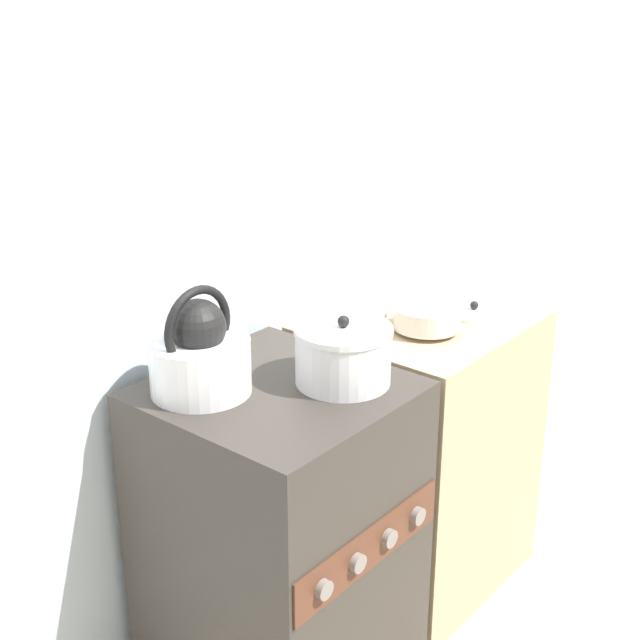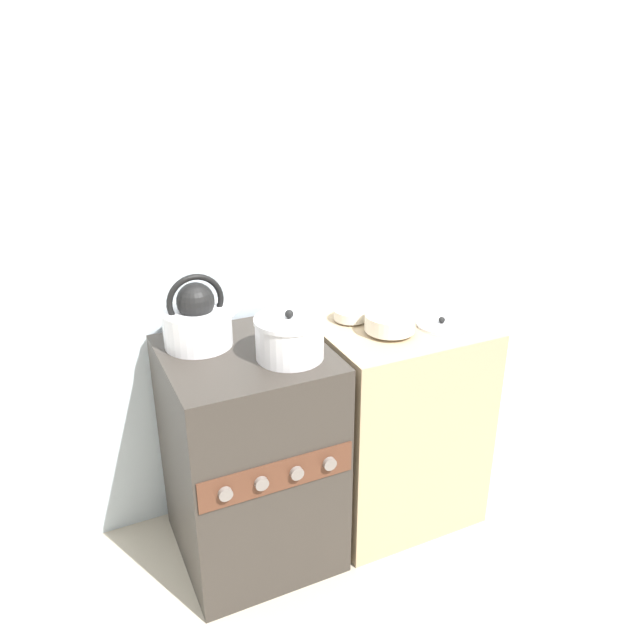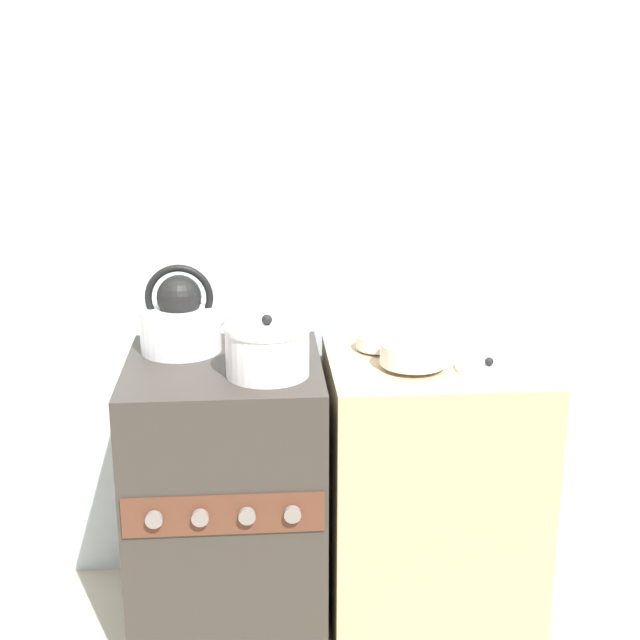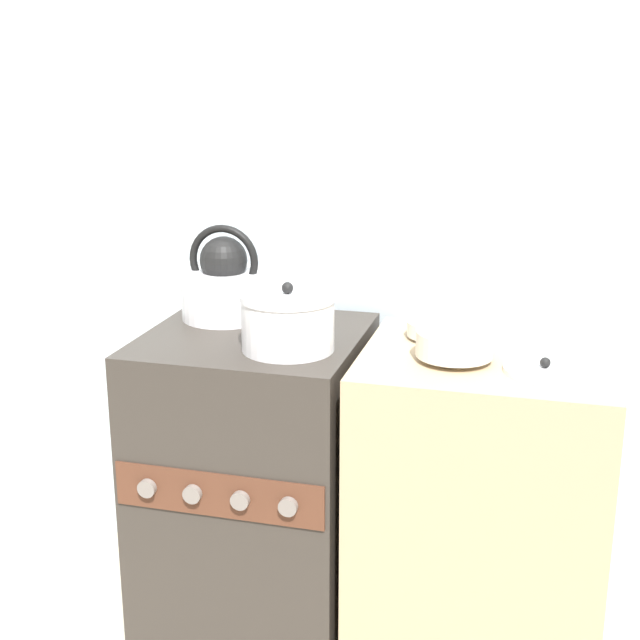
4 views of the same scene
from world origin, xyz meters
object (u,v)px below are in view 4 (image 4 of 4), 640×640
small_ceramic_bowl (433,329)px  enamel_bowl (455,344)px  kettle (225,285)px  cooking_pot (288,322)px  loose_pot_lid (545,369)px  stove (257,482)px

small_ceramic_bowl → enamel_bowl: bearing=-65.2°
kettle → enamel_bowl: kettle is taller
cooking_pot → small_ceramic_bowl: cooking_pot is taller
small_ceramic_bowl → cooking_pot: bearing=-150.3°
cooking_pot → loose_pot_lid: cooking_pot is taller
small_ceramic_bowl → loose_pot_lid: bearing=-33.2°
small_ceramic_bowl → loose_pot_lid: size_ratio=0.70×
kettle → small_ceramic_bowl: (0.56, -0.03, -0.07)m
stove → kettle: (-0.12, 0.12, 0.50)m
kettle → loose_pot_lid: 0.86m
stove → enamel_bowl: (0.51, -0.07, 0.45)m
stove → loose_pot_lid: 0.83m
small_ceramic_bowl → stove: bearing=-169.0°
enamel_bowl → small_ceramic_bowl: bearing=114.8°
stove → enamel_bowl: enamel_bowl is taller
cooking_pot → stove: bearing=141.4°
small_ceramic_bowl → loose_pot_lid: (0.28, -0.18, -0.02)m
small_ceramic_bowl → loose_pot_lid: small_ceramic_bowl is taller
cooking_pot → small_ceramic_bowl: 0.37m
cooking_pot → small_ceramic_bowl: (0.32, 0.18, -0.05)m
stove → enamel_bowl: 0.68m
cooking_pot → enamel_bowl: size_ratio=1.28×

